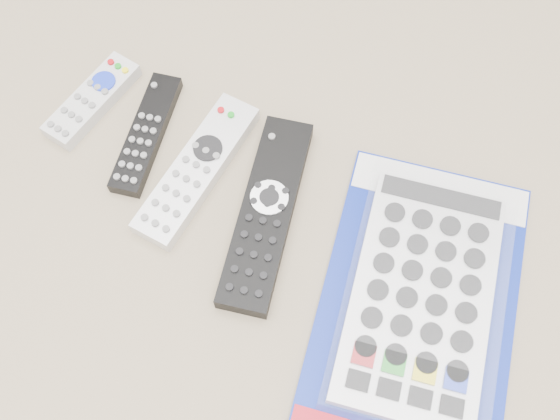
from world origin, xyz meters
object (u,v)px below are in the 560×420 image
at_px(remote_silver_dvd, 197,169).
at_px(jumbo_remote_packaged, 421,296).
at_px(remote_small_grey, 92,100).
at_px(remote_slim_black, 146,134).
at_px(remote_large_black, 267,213).

xyz_separation_m(remote_silver_dvd, jumbo_remote_packaged, (0.31, -0.04, 0.01)).
bearing_deg(remote_small_grey, jumbo_remote_packaged, -0.26).
bearing_deg(remote_slim_black, remote_small_grey, 159.76).
bearing_deg(remote_small_grey, remote_slim_black, -0.63).
bearing_deg(jumbo_remote_packaged, remote_large_black, 163.94).
distance_m(remote_slim_black, jumbo_remote_packaged, 0.40).
xyz_separation_m(remote_small_grey, remote_large_black, (0.28, -0.05, 0.00)).
bearing_deg(remote_slim_black, remote_large_black, -22.07).
height_order(remote_slim_black, remote_large_black, remote_large_black).
xyz_separation_m(remote_small_grey, remote_silver_dvd, (0.18, -0.04, 0.00)).
bearing_deg(remote_silver_dvd, remote_large_black, -5.50).
bearing_deg(remote_slim_black, jumbo_remote_packaged, -19.78).
bearing_deg(remote_silver_dvd, jumbo_remote_packaged, -3.54).
relative_size(remote_small_grey, remote_slim_black, 0.85).
bearing_deg(jumbo_remote_packaged, remote_small_grey, 161.70).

